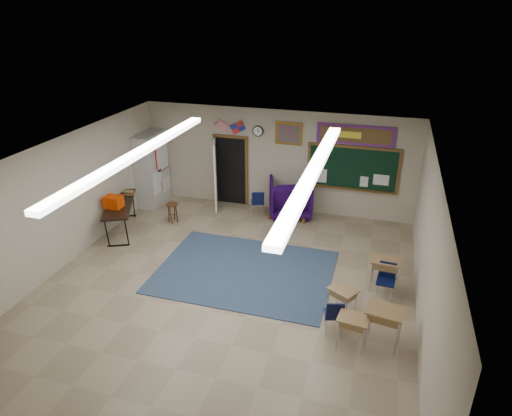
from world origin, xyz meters
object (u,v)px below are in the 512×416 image
(wingback_armchair, at_px, (290,197))
(student_desk_front_left, at_px, (342,301))
(folding_table, at_px, (121,216))
(student_desk_front_right, at_px, (385,273))
(wooden_stool, at_px, (173,213))

(wingback_armchair, bearing_deg, student_desk_front_left, 98.35)
(student_desk_front_left, height_order, folding_table, folding_table)
(student_desk_front_left, xyz_separation_m, student_desk_front_right, (0.77, 1.18, 0.07))
(student_desk_front_left, relative_size, folding_table, 0.31)
(folding_table, bearing_deg, wooden_stool, 13.42)
(student_desk_front_right, bearing_deg, student_desk_front_left, -120.05)
(student_desk_front_right, height_order, folding_table, folding_table)
(wingback_armchair, distance_m, student_desk_front_right, 4.22)
(wooden_stool, bearing_deg, folding_table, -142.04)
(folding_table, bearing_deg, wingback_armchair, 4.59)
(wingback_armchair, xyz_separation_m, student_desk_front_right, (2.79, -3.17, -0.13))
(wingback_armchair, bearing_deg, wooden_stool, 8.90)
(wingback_armchair, distance_m, wooden_stool, 3.41)
(student_desk_front_right, xyz_separation_m, wooden_stool, (-5.86, 1.70, -0.12))
(student_desk_front_left, relative_size, student_desk_front_right, 0.87)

